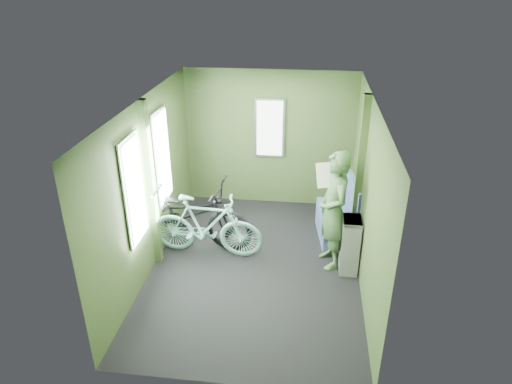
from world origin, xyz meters
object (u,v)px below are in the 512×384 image
bicycle_mint (208,255)px  passenger (334,210)px  bicycle_black (188,245)px  bench_seat (338,221)px  waste_box (350,245)px

bicycle_mint → passenger: passenger is taller
bicycle_black → bench_seat: size_ratio=2.10×
bicycle_mint → bench_seat: size_ratio=1.68×
bicycle_mint → bench_seat: 2.01m
passenger → bench_seat: passenger is taller
passenger → bicycle_black: bearing=-112.4°
bicycle_mint → bench_seat: bearing=-65.1°
bicycle_black → waste_box: size_ratio=2.49×
bicycle_mint → waste_box: 2.01m
passenger → waste_box: passenger is taller
passenger → waste_box: (0.24, -0.14, -0.43)m
bicycle_mint → bench_seat: bench_seat is taller
passenger → waste_box: bearing=42.7°
bicycle_mint → bench_seat: (1.86, 0.73, 0.28)m
bicycle_black → bench_seat: bearing=-69.7°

